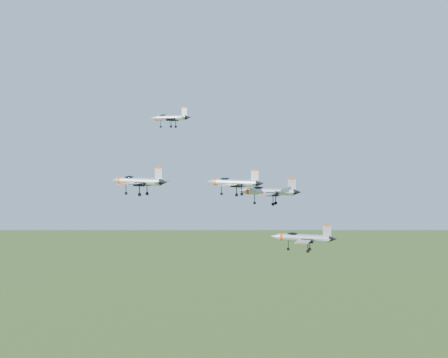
# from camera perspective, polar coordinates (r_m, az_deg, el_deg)

# --- Properties ---
(jet_lead) EXTENTS (10.70, 9.07, 2.90)m
(jet_lead) POSITION_cam_1_polar(r_m,az_deg,el_deg) (140.11, -5.01, 5.61)
(jet_lead) COLOR #AFB6BC
(jet_left_high) EXTENTS (12.80, 10.85, 3.46)m
(jet_left_high) POSITION_cam_1_polar(r_m,az_deg,el_deg) (125.00, 0.90, -0.31)
(jet_left_high) COLOR #AFB6BC
(jet_right_high) EXTENTS (11.12, 9.45, 3.02)m
(jet_right_high) POSITION_cam_1_polar(r_m,az_deg,el_deg) (101.68, -7.88, -0.18)
(jet_right_high) COLOR #AFB6BC
(jet_left_low) EXTENTS (13.65, 11.30, 3.65)m
(jet_left_low) POSITION_cam_1_polar(r_m,az_deg,el_deg) (129.54, 4.07, -1.13)
(jet_left_low) COLOR #AFB6BC
(jet_right_low) EXTENTS (11.40, 9.41, 3.05)m
(jet_right_low) POSITION_cam_1_polar(r_m,az_deg,el_deg) (107.24, 7.19, -5.33)
(jet_right_low) COLOR #AFB6BC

